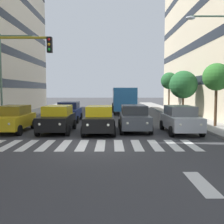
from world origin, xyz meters
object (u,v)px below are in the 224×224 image
car_0 (180,119)px  street_tree_2 (183,85)px  street_tree_1 (217,77)px  street_tree_3 (169,81)px  street_lamp_right (7,68)px  car_1 (134,118)px  car_2 (100,119)px  car_row2_0 (69,111)px  car_3 (57,119)px  bus_behind_traffic (123,97)px  car_4 (13,118)px  street_lamp_left (221,61)px

car_0 → street_tree_2: size_ratio=0.98×
car_0 → street_tree_1: (-3.09, -2.20, 2.75)m
street_tree_3 → street_lamp_right: bearing=39.2°
car_1 → car_2: size_ratio=1.00×
car_0 → street_tree_1: 4.69m
car_2 → car_row2_0: same height
car_2 → car_row2_0: 7.01m
car_3 → car_row2_0: (0.20, -6.02, 0.00)m
car_3 → street_tree_3: 20.40m
car_0 → bus_behind_traffic: 16.62m
bus_behind_traffic → street_lamp_right: 15.55m
car_1 → car_row2_0: size_ratio=1.00×
car_4 → street_lamp_right: size_ratio=0.63×
car_2 → street_tree_2: bearing=-129.0°
bus_behind_traffic → street_tree_2: (-5.66, 6.60, 1.42)m
street_tree_2 → car_0: bearing=74.1°
car_0 → street_lamp_right: street_lamp_right is taller
car_row2_0 → street_tree_1: 12.23m
car_2 → street_tree_1: 8.97m
bus_behind_traffic → car_4: bearing=63.5°
street_lamp_left → street_tree_1: street_lamp_left is taller
car_row2_0 → car_4: bearing=65.2°
bus_behind_traffic → street_tree_2: bearing=130.6°
car_row2_0 → bus_behind_traffic: bus_behind_traffic is taller
bus_behind_traffic → street_lamp_left: 18.46m
car_0 → street_tree_3: street_tree_3 is taller
car_3 → street_tree_3: (-10.89, -16.98, 3.03)m
street_lamp_left → street_tree_2: (-0.80, -11.03, -1.10)m
car_1 → car_3: (5.01, 0.47, 0.00)m
car_4 → bus_behind_traffic: size_ratio=0.42×
car_1 → car_0: bearing=165.1°
car_1 → street_tree_3: street_tree_3 is taller
car_4 → street_tree_3: size_ratio=0.91×
car_0 → street_tree_3: size_ratio=0.91×
car_1 → street_lamp_right: bearing=-21.0°
car_4 → street_tree_1: 14.28m
car_2 → street_tree_3: street_tree_3 is taller
car_1 → street_lamp_right: 11.06m
car_row2_0 → street_tree_3: (-11.09, -10.96, 3.03)m
car_4 → street_tree_2: bearing=-145.6°
car_0 → street_lamp_right: bearing=-19.7°
car_row2_0 → street_tree_3: 15.89m
car_0 → car_2: (5.15, 0.04, 0.00)m
car_1 → street_tree_1: street_tree_1 is taller
car_4 → bus_behind_traffic: bus_behind_traffic is taller
car_2 → bus_behind_traffic: bus_behind_traffic is taller
bus_behind_traffic → street_tree_3: street_tree_3 is taller
car_0 → street_tree_1: size_ratio=0.99×
car_1 → car_row2_0: 7.61m
car_2 → street_tree_2: (-7.92, -9.78, 2.40)m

